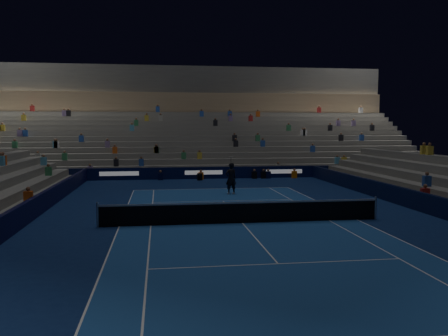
% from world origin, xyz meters
% --- Properties ---
extents(ground, '(90.00, 90.00, 0.00)m').
position_xyz_m(ground, '(0.00, 0.00, 0.00)').
color(ground, '#0D2151').
rests_on(ground, ground).
extents(court_surface, '(10.97, 23.77, 0.01)m').
position_xyz_m(court_surface, '(0.00, 0.00, 0.01)').
color(court_surface, '#19478E').
rests_on(court_surface, ground).
extents(sponsor_barrier_far, '(44.00, 0.25, 1.00)m').
position_xyz_m(sponsor_barrier_far, '(0.00, 18.50, 0.50)').
color(sponsor_barrier_far, black).
rests_on(sponsor_barrier_far, ground).
extents(sponsor_barrier_east, '(0.25, 37.00, 1.00)m').
position_xyz_m(sponsor_barrier_east, '(9.70, 0.00, 0.50)').
color(sponsor_barrier_east, black).
rests_on(sponsor_barrier_east, ground).
extents(sponsor_barrier_west, '(0.25, 37.00, 1.00)m').
position_xyz_m(sponsor_barrier_west, '(-9.70, 0.00, 0.50)').
color(sponsor_barrier_west, black).
rests_on(sponsor_barrier_west, ground).
extents(grandstand_main, '(44.00, 15.20, 11.20)m').
position_xyz_m(grandstand_main, '(0.00, 27.90, 3.38)').
color(grandstand_main, slate).
rests_on(grandstand_main, ground).
extents(tennis_net, '(12.90, 0.10, 1.10)m').
position_xyz_m(tennis_net, '(0.00, 0.00, 0.50)').
color(tennis_net, '#B2B2B7').
rests_on(tennis_net, ground).
extents(tennis_player, '(0.84, 0.64, 2.06)m').
position_xyz_m(tennis_player, '(0.91, 9.20, 1.03)').
color(tennis_player, black).
rests_on(tennis_player, ground).
extents(broadcast_camera, '(0.42, 0.87, 0.56)m').
position_xyz_m(broadcast_camera, '(-0.42, 17.48, 0.29)').
color(broadcast_camera, black).
rests_on(broadcast_camera, ground).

